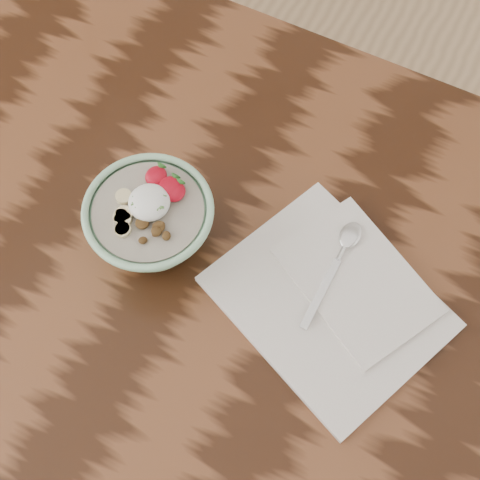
% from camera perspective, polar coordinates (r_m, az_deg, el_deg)
% --- Properties ---
extents(table, '(1.60, 0.90, 0.75)m').
position_cam_1_polar(table, '(1.03, -4.64, -2.99)').
color(table, black).
rests_on(table, ground).
extents(breakfast_bowl, '(0.17, 0.17, 0.12)m').
position_cam_1_polar(breakfast_bowl, '(0.91, -7.58, 1.54)').
color(breakfast_bowl, '#99CEA6').
rests_on(breakfast_bowl, table).
extents(napkin, '(0.35, 0.32, 0.02)m').
position_cam_1_polar(napkin, '(0.92, 8.06, -4.87)').
color(napkin, silver).
rests_on(napkin, table).
extents(spoon, '(0.03, 0.17, 0.01)m').
position_cam_1_polar(spoon, '(0.93, 8.79, -0.80)').
color(spoon, silver).
rests_on(spoon, napkin).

